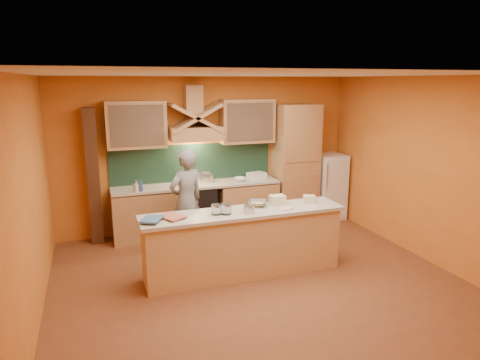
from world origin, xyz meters
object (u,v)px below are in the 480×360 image
object	(u,v)px
stove	(198,209)
kitchen_scale	(249,210)
fridge	(328,186)
person	(186,201)
mixing_bowl	(257,203)

from	to	relation	value
stove	kitchen_scale	world-z (taller)	kitchen_scale
kitchen_scale	fridge	bearing A→B (deg)	32.44
person	kitchen_scale	bearing A→B (deg)	93.53
person	mixing_bowl	xyz separation A→B (m)	(0.84, -0.96, 0.14)
stove	mixing_bowl	bearing A→B (deg)	-74.74
stove	person	xyz separation A→B (m)	(-0.37, -0.77, 0.39)
fridge	kitchen_scale	xyz separation A→B (m)	(-2.46, -2.03, 0.34)
fridge	person	world-z (taller)	person
person	mixing_bowl	world-z (taller)	person
person	mixing_bowl	bearing A→B (deg)	109.04
stove	fridge	distance (m)	2.71
kitchen_scale	mixing_bowl	distance (m)	0.38
fridge	person	xyz separation A→B (m)	(-3.07, -0.77, 0.19)
fridge	mixing_bowl	size ratio (longest dim) A/B	4.44
fridge	mixing_bowl	bearing A→B (deg)	-142.13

